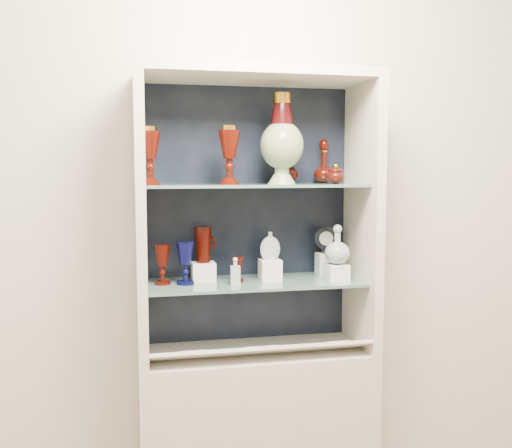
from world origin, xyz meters
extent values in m
cube|color=silver|center=(0.00, 1.75, 1.40)|extent=(3.50, 0.02, 2.80)
cube|color=beige|center=(0.00, 1.53, 0.38)|extent=(1.00, 0.40, 0.75)
cube|color=black|center=(0.00, 1.72, 1.32)|extent=(0.98, 0.02, 1.15)
cube|color=beige|center=(-0.48, 1.53, 1.32)|extent=(0.04, 0.40, 1.15)
cube|color=beige|center=(0.48, 1.53, 1.32)|extent=(0.04, 0.40, 1.15)
cube|color=beige|center=(0.00, 1.53, 1.92)|extent=(1.00, 0.40, 0.04)
cube|color=slate|center=(0.00, 1.55, 1.04)|extent=(0.92, 0.34, 0.01)
cube|color=slate|center=(0.00, 1.55, 1.46)|extent=(0.92, 0.34, 0.01)
cube|color=beige|center=(0.00, 1.42, 0.78)|extent=(0.92, 0.17, 0.09)
cube|color=white|center=(0.33, 1.42, 0.80)|extent=(0.10, 0.06, 0.03)
cube|color=white|center=(-0.29, 1.42, 0.80)|extent=(0.10, 0.06, 0.03)
cube|color=white|center=(0.02, 1.42, 0.80)|extent=(0.10, 0.06, 0.03)
cube|color=white|center=(-0.02, 1.42, 0.80)|extent=(0.10, 0.06, 0.03)
cube|color=silver|center=(-0.22, 1.60, 1.09)|extent=(0.10, 0.10, 0.08)
cube|color=silver|center=(0.07, 1.56, 1.09)|extent=(0.09, 0.09, 0.09)
cube|color=silver|center=(0.35, 1.50, 1.08)|extent=(0.09, 0.09, 0.07)
cube|color=silver|center=(0.35, 1.63, 1.10)|extent=(0.08, 0.08, 0.10)
camera|label=1|loc=(-0.49, -0.83, 1.53)|focal=40.00mm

